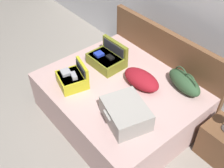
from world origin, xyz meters
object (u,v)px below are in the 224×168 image
object	(u,v)px
hard_case_medium	(107,59)
hard_case_small	(73,79)
duffel_bag	(184,82)
nightstand	(221,142)
bed	(119,102)
hard_case_large	(126,113)
pillow_near_headboard	(141,79)

from	to	relation	value
hard_case_medium	hard_case_small	xyz separation A→B (m)	(0.05, -0.59, 0.00)
duffel_bag	nightstand	size ratio (longest dim) A/B	1.18
nightstand	hard_case_medium	bearing A→B (deg)	-167.43
duffel_bag	nightstand	bearing A→B (deg)	-4.28
duffel_bag	bed	bearing A→B (deg)	-132.72
hard_case_large	duffel_bag	distance (m)	0.90
hard_case_medium	hard_case_small	world-z (taller)	hard_case_medium
hard_case_medium	pillow_near_headboard	bearing A→B (deg)	4.45
hard_case_large	hard_case_small	world-z (taller)	hard_case_small
duffel_bag	hard_case_small	bearing A→B (deg)	-132.45
bed	pillow_near_headboard	distance (m)	0.47
bed	hard_case_small	distance (m)	0.70
hard_case_large	hard_case_small	bearing A→B (deg)	-156.62
bed	duffel_bag	world-z (taller)	duffel_bag
hard_case_small	pillow_near_headboard	distance (m)	0.86
hard_case_medium	nightstand	xyz separation A→B (m)	(1.67, 0.37, -0.43)
hard_case_small	nightstand	xyz separation A→B (m)	(1.62, 0.96, -0.43)
bed	hard_case_medium	bearing A→B (deg)	160.19
bed	hard_case_large	distance (m)	0.69
hard_case_medium	duffel_bag	world-z (taller)	hard_case_medium
hard_case_small	duffel_bag	world-z (taller)	hard_case_small
pillow_near_headboard	duffel_bag	bearing A→B (deg)	43.72
pillow_near_headboard	hard_case_small	bearing A→B (deg)	-130.12
duffel_bag	nightstand	xyz separation A→B (m)	(0.69, -0.05, -0.44)
bed	duffel_bag	size ratio (longest dim) A/B	3.43
hard_case_small	duffel_bag	distance (m)	1.38
bed	hard_case_large	size ratio (longest dim) A/B	3.16
hard_case_large	pillow_near_headboard	world-z (taller)	hard_case_large
bed	duffel_bag	xyz separation A→B (m)	(0.54, 0.58, 0.39)
hard_case_large	nightstand	xyz separation A→B (m)	(0.76, 0.84, -0.45)
hard_case_small	pillow_near_headboard	bearing A→B (deg)	63.50
hard_case_medium	nightstand	distance (m)	1.77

